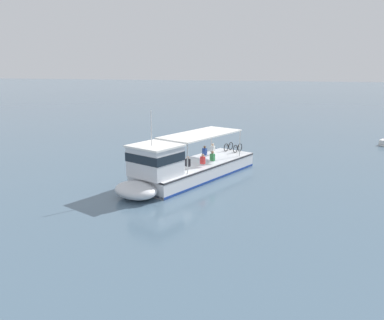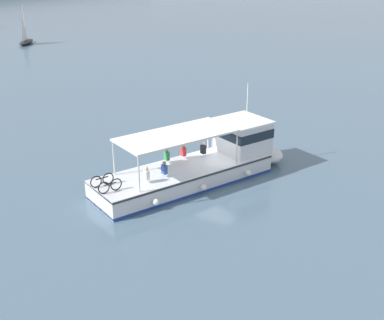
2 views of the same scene
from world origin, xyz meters
name	(u,v)px [view 2 (image 2 of 2)]	position (x,y,z in m)	size (l,w,h in m)	color
ground_plane	(221,175)	(0.00, 0.00, 0.00)	(400.00, 400.00, 0.00)	slate
ferry_main	(206,162)	(-0.83, 0.57, 1.02)	(12.92, 7.72, 5.32)	silver
sailboat_far_left	(26,40)	(26.55, 47.11, 0.54)	(4.83, 3.68, 5.40)	#232328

